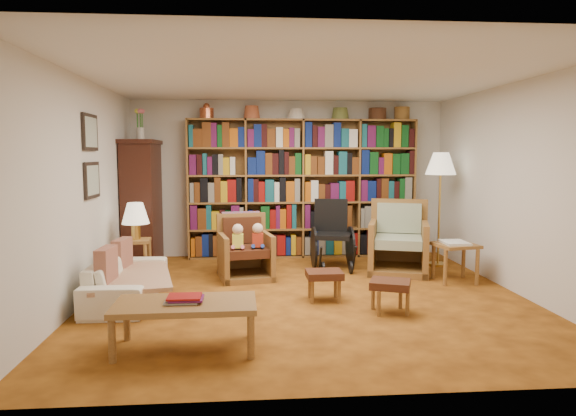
{
  "coord_description": "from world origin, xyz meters",
  "views": [
    {
      "loc": [
        -0.69,
        -5.81,
        1.65
      ],
      "look_at": [
        -0.17,
        0.6,
        0.97
      ],
      "focal_mm": 32.0,
      "sensor_mm": 36.0,
      "label": 1
    }
  ],
  "objects": [
    {
      "name": "coffee_table",
      "position": [
        -1.21,
        -1.54,
        0.36
      ],
      "size": [
        1.19,
        0.61,
        0.46
      ],
      "color": "olive",
      "rests_on": "floor"
    },
    {
      "name": "cushion_right",
      "position": [
        -2.18,
        -0.33,
        0.45
      ],
      "size": [
        0.15,
        0.41,
        0.4
      ],
      "primitive_type": "cube",
      "rotation": [
        0.0,
        0.0,
        -0.05
      ],
      "color": "maroon",
      "rests_on": "sofa"
    },
    {
      "name": "footstool_b",
      "position": [
        0.79,
        -0.68,
        0.28
      ],
      "size": [
        0.5,
        0.46,
        0.34
      ],
      "color": "#4C2214",
      "rests_on": "floor"
    },
    {
      "name": "curio_cabinet",
      "position": [
        -2.25,
        2.0,
        0.95
      ],
      "size": [
        0.5,
        0.95,
        2.4
      ],
      "color": "black",
      "rests_on": "floor"
    },
    {
      "name": "sofa",
      "position": [
        -2.05,
        0.02,
        0.24
      ],
      "size": [
        1.64,
        0.66,
        0.48
      ],
      "primitive_type": "imported",
      "rotation": [
        0.0,
        0.0,
        1.56
      ],
      "color": "#EDE4C9",
      "rests_on": "floor"
    },
    {
      "name": "ceiling",
      "position": [
        0.0,
        0.0,
        2.5
      ],
      "size": [
        5.0,
        5.0,
        0.0
      ],
      "primitive_type": "plane",
      "rotation": [
        3.14,
        0.0,
        0.0
      ],
      "color": "silver",
      "rests_on": "wall_back"
    },
    {
      "name": "footstool_a",
      "position": [
        0.17,
        -0.19,
        0.28
      ],
      "size": [
        0.4,
        0.34,
        0.34
      ],
      "color": "#4C2214",
      "rests_on": "floor"
    },
    {
      "name": "wall_front",
      "position": [
        0.0,
        -2.5,
        1.25
      ],
      "size": [
        5.0,
        0.0,
        5.0
      ],
      "primitive_type": "plane",
      "rotation": [
        -1.57,
        0.0,
        0.0
      ],
      "color": "silver",
      "rests_on": "floor"
    },
    {
      "name": "side_table_papers",
      "position": [
        1.99,
        0.53,
        0.42
      ],
      "size": [
        0.57,
        0.57,
        0.53
      ],
      "color": "olive",
      "rests_on": "floor"
    },
    {
      "name": "floor_lamp",
      "position": [
        2.15,
        1.52,
        1.44
      ],
      "size": [
        0.44,
        0.44,
        1.68
      ],
      "color": "gold",
      "rests_on": "floor"
    },
    {
      "name": "side_table_lamp",
      "position": [
        -2.15,
        1.02,
        0.38
      ],
      "size": [
        0.38,
        0.38,
        0.53
      ],
      "color": "olive",
      "rests_on": "floor"
    },
    {
      "name": "wall_back",
      "position": [
        0.0,
        2.5,
        1.25
      ],
      "size": [
        5.0,
        0.0,
        5.0
      ],
      "primitive_type": "plane",
      "rotation": [
        1.57,
        0.0,
        0.0
      ],
      "color": "silver",
      "rests_on": "floor"
    },
    {
      "name": "wall_left",
      "position": [
        -2.5,
        0.0,
        1.25
      ],
      "size": [
        0.0,
        5.0,
        5.0
      ],
      "primitive_type": "plane",
      "rotation": [
        1.57,
        0.0,
        1.57
      ],
      "color": "silver",
      "rests_on": "floor"
    },
    {
      "name": "floor",
      "position": [
        0.0,
        0.0,
        0.0
      ],
      "size": [
        5.0,
        5.0,
        0.0
      ],
      "primitive_type": "plane",
      "color": "#A76019",
      "rests_on": "ground"
    },
    {
      "name": "sofa_throw",
      "position": [
        -2.0,
        0.02,
        0.3
      ],
      "size": [
        1.11,
        1.67,
        0.04
      ],
      "primitive_type": "cube",
      "rotation": [
        0.0,
        0.0,
        0.21
      ],
      "color": "beige",
      "rests_on": "sofa"
    },
    {
      "name": "cushion_left",
      "position": [
        -2.18,
        0.37,
        0.45
      ],
      "size": [
        0.17,
        0.4,
        0.38
      ],
      "primitive_type": "cube",
      "rotation": [
        0.0,
        0.0,
        -0.14
      ],
      "color": "maroon",
      "rests_on": "sofa"
    },
    {
      "name": "armchair_sage",
      "position": [
        1.41,
        1.2,
        0.38
      ],
      "size": [
        1.04,
        1.05,
        1.0
      ],
      "color": "olive",
      "rests_on": "floor"
    },
    {
      "name": "wall_right",
      "position": [
        2.5,
        0.0,
        1.25
      ],
      "size": [
        0.0,
        5.0,
        5.0
      ],
      "primitive_type": "plane",
      "rotation": [
        1.57,
        0.0,
        -1.57
      ],
      "color": "silver",
      "rests_on": "floor"
    },
    {
      "name": "framed_pictures",
      "position": [
        -2.48,
        0.3,
        1.62
      ],
      "size": [
        0.03,
        0.52,
        0.97
      ],
      "color": "black",
      "rests_on": "wall_left"
    },
    {
      "name": "table_lamp",
      "position": [
        -2.15,
        1.02,
        0.86
      ],
      "size": [
        0.36,
        0.36,
        0.49
      ],
      "color": "gold",
      "rests_on": "side_table_lamp"
    },
    {
      "name": "armchair_leather",
      "position": [
        -0.71,
        1.01,
        0.35
      ],
      "size": [
        0.8,
        0.83,
        0.86
      ],
      "color": "olive",
      "rests_on": "floor"
    },
    {
      "name": "wheelchair",
      "position": [
        0.55,
        1.48,
        0.45
      ],
      "size": [
        0.59,
        0.8,
        1.0
      ],
      "color": "black",
      "rests_on": "floor"
    },
    {
      "name": "bookshelf",
      "position": [
        0.2,
        2.33,
        1.17
      ],
      "size": [
        3.6,
        0.3,
        2.42
      ],
      "color": "olive",
      "rests_on": "floor"
    }
  ]
}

